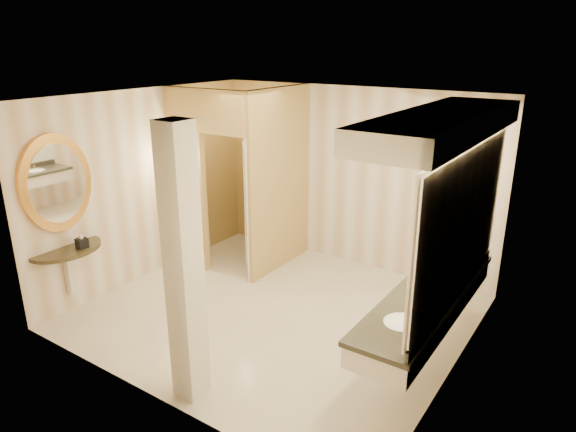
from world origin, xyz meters
name	(u,v)px	position (x,y,z in m)	size (l,w,h in m)	color
floor	(275,312)	(0.00, 0.00, 0.00)	(4.50, 4.50, 0.00)	beige
ceiling	(273,98)	(0.00, 0.00, 2.70)	(4.50, 4.50, 0.00)	silver
wall_back	(351,178)	(0.00, 2.00, 1.35)	(4.50, 0.02, 2.70)	white
wall_front	(145,272)	(0.00, -2.00, 1.35)	(4.50, 0.02, 2.70)	white
wall_left	(146,185)	(-2.25, 0.00, 1.35)	(0.02, 4.00, 2.70)	white
wall_right	(464,255)	(2.25, 0.00, 1.35)	(0.02, 4.00, 2.70)	white
toilet_closet	(249,179)	(-1.13, 0.96, 1.39)	(1.50, 1.55, 2.70)	tan
wall_sconce	(183,156)	(-1.93, 0.43, 1.73)	(0.14, 0.14, 0.42)	#BE903D
vanity	(437,223)	(1.98, -0.04, 1.63)	(0.75, 2.78, 2.09)	silver
console_shelf	(60,212)	(-2.21, -1.39, 1.34)	(0.92, 0.92, 1.91)	black
pillar	(184,268)	(0.22, -1.74, 1.35)	(0.27, 0.27, 2.70)	silver
tissue_box	(82,243)	(-2.01, -1.28, 0.94)	(0.12, 0.12, 0.12)	black
toilet	(276,226)	(-1.20, 1.72, 0.41)	(0.46, 0.81, 0.83)	white
soap_bottle_a	(421,295)	(1.96, -0.27, 0.94)	(0.06, 0.06, 0.13)	beige
soap_bottle_b	(416,301)	(1.96, -0.39, 0.93)	(0.09, 0.09, 0.12)	silver
soap_bottle_c	(425,271)	(1.83, 0.19, 0.99)	(0.09, 0.09, 0.24)	#C6B28C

